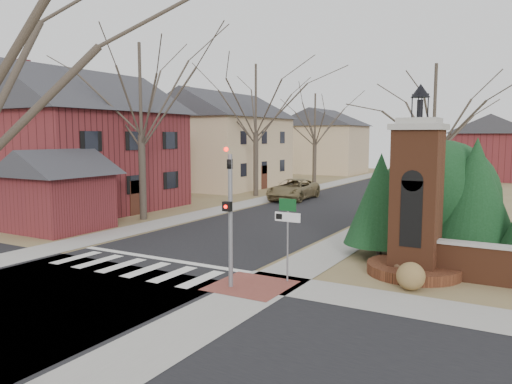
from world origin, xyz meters
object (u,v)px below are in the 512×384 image
Objects in this scene: traffic_signal_pole at (230,206)px; pickup_truck at (293,189)px; brick_gate_monument at (416,212)px; distant_car at (424,172)px; sign_post at (287,223)px.

pickup_truck is at bearing 110.31° from traffic_signal_pole.
traffic_signal_pole is at bearing -72.44° from pickup_truck.
brick_gate_monument is 40.03m from distant_car.
brick_gate_monument is at bearing 104.47° from distant_car.
pickup_truck is 23.51m from distant_car.
sign_post is 4.55m from brick_gate_monument.
sign_post is at bearing -67.85° from pickup_truck.
traffic_signal_pole is at bearing -132.43° from sign_post.
traffic_signal_pole is 43.86m from distant_car.
brick_gate_monument reaches higher than sign_post.
traffic_signal_pole reaches higher than pickup_truck.
traffic_signal_pole is 1.64× the size of sign_post.
sign_post is 21.36m from pickup_truck.
brick_gate_monument is 1.36× the size of distant_car.
distant_car is (-7.40, 39.32, -1.38)m from brick_gate_monument.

